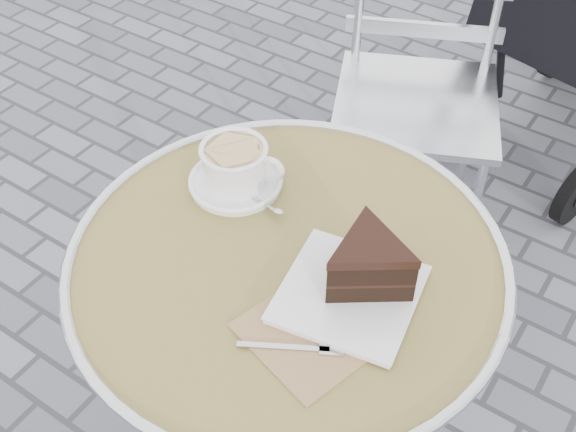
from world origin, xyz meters
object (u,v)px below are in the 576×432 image
Objects in this scene: cake_plate_set at (363,272)px; bistro_chair at (422,52)px; cafe_table at (288,320)px; cappuccino_set at (236,169)px.

bistro_chair is at bearing 99.85° from cake_plate_set.
bistro_chair is at bearing 101.76° from cafe_table.
bistro_chair reaches higher than cake_plate_set.
cake_plate_set is 0.98m from bistro_chair.
cake_plate_set reaches higher than cappuccino_set.
cake_plate_set is 0.33× the size of bistro_chair.
bistro_chair is (-0.02, 0.81, -0.19)m from cappuccino_set.
cake_plate_set is at bearing 1.88° from cafe_table.
cake_plate_set is at bearing -94.98° from bistro_chair.
cappuccino_set is at bearing -113.37° from bistro_chair.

